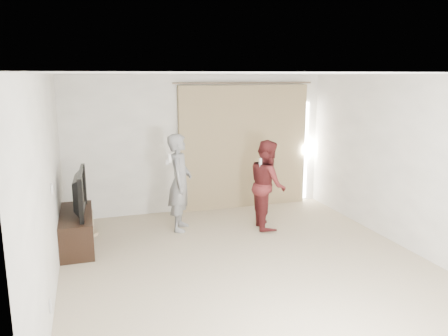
{
  "coord_description": "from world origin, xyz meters",
  "views": [
    {
      "loc": [
        -2.02,
        -5.26,
        2.58
      ],
      "look_at": [
        0.02,
        1.2,
        1.14
      ],
      "focal_mm": 35.0,
      "sensor_mm": 36.0,
      "label": 1
    }
  ],
  "objects_px": {
    "person_man": "(180,182)",
    "tv": "(74,192)",
    "tv_console": "(77,230)",
    "person_woman": "(268,184)"
  },
  "relations": [
    {
      "from": "person_man",
      "to": "tv",
      "type": "bearing_deg",
      "value": -170.76
    },
    {
      "from": "tv_console",
      "to": "person_man",
      "type": "bearing_deg",
      "value": 9.24
    },
    {
      "from": "tv_console",
      "to": "person_man",
      "type": "xyz_separation_m",
      "value": [
        1.67,
        0.27,
        0.56
      ]
    },
    {
      "from": "tv_console",
      "to": "tv",
      "type": "relative_size",
      "value": 1.21
    },
    {
      "from": "person_woman",
      "to": "tv_console",
      "type": "bearing_deg",
      "value": 178.87
    },
    {
      "from": "person_woman",
      "to": "tv",
      "type": "bearing_deg",
      "value": 178.87
    },
    {
      "from": "tv_console",
      "to": "person_woman",
      "type": "distance_m",
      "value": 3.17
    },
    {
      "from": "tv_console",
      "to": "person_woman",
      "type": "xyz_separation_m",
      "value": [
        3.13,
        -0.06,
        0.5
      ]
    },
    {
      "from": "tv_console",
      "to": "person_man",
      "type": "distance_m",
      "value": 1.79
    },
    {
      "from": "tv_console",
      "to": "person_woman",
      "type": "bearing_deg",
      "value": -1.13
    }
  ]
}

